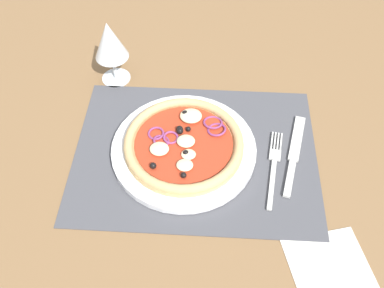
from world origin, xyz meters
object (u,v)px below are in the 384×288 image
plate (184,151)px  wine_glass (110,42)px  knife (294,153)px  napkin (329,265)px  pizza (184,145)px  fork (274,164)px

plate → wine_glass: 28.18cm
wine_glass → knife: bearing=-27.4°
napkin → plate: bearing=139.8°
pizza → fork: bearing=-6.4°
knife → fork: bearing=137.9°
fork → napkin: 20.85cm
plate → wine_glass: (-16.78, 20.81, 8.91)cm
plate → fork: 17.43cm
pizza → fork: (17.34, -1.93, -2.38)cm
plate → napkin: plate is taller
fork → knife: 4.96cm
wine_glass → napkin: wine_glass is taller
napkin → knife: bearing=99.4°
wine_glass → napkin: (41.86, -42.00, -9.88)cm
knife → napkin: (3.68, -22.20, -0.47)cm
fork → napkin: bearing=-149.8°
fork → knife: (4.07, 2.84, 0.03)cm
napkin → wine_glass: bearing=134.9°
pizza → napkin: pizza is taller
napkin → fork: bearing=111.8°
knife → napkin: 22.50cm
pizza → fork: 17.60cm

